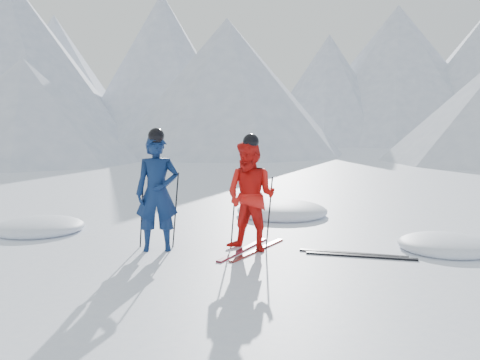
{
  "coord_description": "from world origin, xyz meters",
  "views": [
    {
      "loc": [
        -0.79,
        -8.21,
        2.07
      ],
      "look_at": [
        -1.39,
        0.5,
        1.1
      ],
      "focal_mm": 38.0,
      "sensor_mm": 36.0,
      "label": 1
    }
  ],
  "objects": [
    {
      "name": "ground",
      "position": [
        0.0,
        0.0,
        0.0
      ],
      "size": [
        160.0,
        160.0,
        0.0
      ],
      "primitive_type": "plane",
      "color": "white",
      "rests_on": "ground"
    },
    {
      "name": "mountain_range",
      "position": [
        5.71,
        35.31,
        6.72
      ],
      "size": [
        106.15,
        62.94,
        15.53
      ],
      "color": "#B2BCD1",
      "rests_on": "ground"
    },
    {
      "name": "skier_blue",
      "position": [
        -2.7,
        -0.14,
        0.95
      ],
      "size": [
        0.76,
        0.56,
        1.89
      ],
      "primitive_type": "imported",
      "rotation": [
        0.0,
        0.0,
        0.17
      ],
      "color": "#0C204B",
      "rests_on": "ground"
    },
    {
      "name": "skier_red",
      "position": [
        -1.17,
        -0.06,
        0.9
      ],
      "size": [
        1.08,
        0.99,
        1.8
      ],
      "primitive_type": "imported",
      "rotation": [
        0.0,
        0.0,
        -0.43
      ],
      "color": "red",
      "rests_on": "ground"
    },
    {
      "name": "pole_blue_left",
      "position": [
        -3.0,
        0.01,
        0.63
      ],
      "size": [
        0.13,
        0.09,
        1.26
      ],
      "primitive_type": "cylinder",
      "rotation": [
        0.05,
        0.08,
        0.0
      ],
      "color": "black",
      "rests_on": "ground"
    },
    {
      "name": "pole_blue_right",
      "position": [
        -2.45,
        0.11,
        0.63
      ],
      "size": [
        0.13,
        0.07,
        1.26
      ],
      "primitive_type": "cylinder",
      "rotation": [
        -0.04,
        0.08,
        0.0
      ],
      "color": "black",
      "rests_on": "ground"
    },
    {
      "name": "pole_red_left",
      "position": [
        -1.47,
        0.19,
        0.6
      ],
      "size": [
        0.12,
        0.1,
        1.2
      ],
      "primitive_type": "cylinder",
      "rotation": [
        0.06,
        0.08,
        0.0
      ],
      "color": "black",
      "rests_on": "ground"
    },
    {
      "name": "pole_red_right",
      "position": [
        -0.87,
        0.09,
        0.6
      ],
      "size": [
        0.12,
        0.08,
        1.2
      ],
      "primitive_type": "cylinder",
      "rotation": [
        -0.05,
        0.08,
        0.0
      ],
      "color": "black",
      "rests_on": "ground"
    },
    {
      "name": "ski_worn_left",
      "position": [
        -1.29,
        -0.06,
        0.01
      ],
      "size": [
        0.74,
        1.6,
        0.03
      ],
      "primitive_type": "cube",
      "rotation": [
        0.0,
        0.0,
        -0.39
      ],
      "color": "black",
      "rests_on": "ground"
    },
    {
      "name": "ski_worn_right",
      "position": [
        -1.05,
        -0.06,
        0.01
      ],
      "size": [
        0.84,
        1.56,
        0.03
      ],
      "primitive_type": "cube",
      "rotation": [
        0.0,
        0.0,
        -0.46
      ],
      "color": "black",
      "rests_on": "ground"
    },
    {
      "name": "ski_loose_a",
      "position": [
        0.46,
        -0.21,
        0.01
      ],
      "size": [
        1.68,
        0.47,
        0.03
      ],
      "primitive_type": "cube",
      "rotation": [
        0.0,
        0.0,
        1.34
      ],
      "color": "black",
      "rests_on": "ground"
    },
    {
      "name": "ski_loose_b",
      "position": [
        0.56,
        -0.36,
        0.01
      ],
      "size": [
        1.69,
        0.41,
        0.03
      ],
      "primitive_type": "cube",
      "rotation": [
        0.0,
        0.0,
        1.38
      ],
      "color": "black",
      "rests_on": "ground"
    },
    {
      "name": "snow_lumps",
      "position": [
        -1.36,
        1.98,
        0.0
      ],
      "size": [
        8.97,
        4.78,
        0.45
      ],
      "color": "white",
      "rests_on": "ground"
    }
  ]
}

